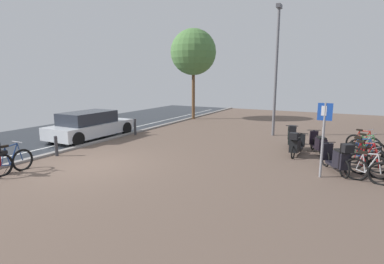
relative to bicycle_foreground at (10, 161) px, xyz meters
name	(u,v)px	position (x,y,z in m)	size (l,w,h in m)	color
ground	(124,172)	(2.96, 1.77, -0.41)	(21.00, 40.00, 0.13)	#272B32
bicycle_foreground	(10,161)	(0.00, 0.00, 0.00)	(0.64, 1.39, 1.09)	black
bicycle_rack_00	(368,171)	(9.73, 4.20, -0.06)	(1.27, 0.49, 0.94)	black
bicycle_rack_01	(368,165)	(9.75, 4.83, -0.05)	(1.16, 0.70, 0.96)	black
bicycle_rack_02	(365,159)	(9.70, 5.45, -0.04)	(1.33, 0.62, 1.00)	black
bicycle_rack_03	(362,155)	(9.62, 6.07, -0.04)	(1.33, 0.56, 1.01)	black
bicycle_rack_04	(362,152)	(9.64, 6.70, -0.06)	(1.27, 0.47, 0.93)	black
bicycle_rack_05	(366,148)	(9.79, 7.32, -0.06)	(1.23, 0.55, 0.94)	black
bicycle_rack_06	(363,144)	(9.69, 7.94, -0.04)	(1.26, 0.72, 0.99)	black
scooter_near	(338,159)	(8.94, 4.68, 0.08)	(1.01, 1.54, 1.05)	black
scooter_mid	(296,144)	(7.45, 6.27, 0.05)	(0.52, 1.80, 0.98)	black
scooter_far	(319,144)	(8.17, 7.02, 0.00)	(0.84, 1.67, 0.84)	black
scooter_extra	(292,137)	(7.09, 7.46, 0.08)	(0.64, 1.77, 1.05)	black
parked_car_near	(90,125)	(-1.95, 5.13, 0.24)	(1.92, 4.22, 1.30)	silver
parking_sign	(323,132)	(8.50, 4.05, 0.98)	(0.40, 0.07, 2.20)	gray
lamp_post	(276,66)	(5.76, 9.95, 3.09)	(0.20, 0.52, 6.31)	slate
street_tree	(193,52)	(-0.65, 13.49, 4.20)	(3.12, 3.12, 6.16)	brown
bollard_near	(56,146)	(-0.51, 2.07, -0.01)	(0.12, 0.12, 0.76)	#38383D
bollard_far	(135,127)	(-0.51, 6.77, 0.03)	(0.12, 0.12, 0.83)	#38383D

